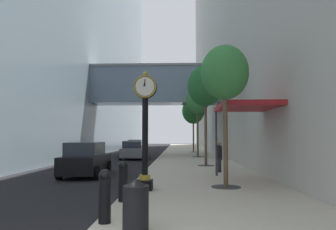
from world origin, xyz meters
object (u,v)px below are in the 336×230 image
object	(u,v)px
street_tree_mid_far	(198,101)
bollard_second	(123,180)
street_tree_far	(193,111)
car_blue_mid	(136,147)
bollard_nearest	(105,195)
car_black_near	(86,159)
pedestrian_walking	(219,156)
street_tree_mid_near	(205,86)
street_clock	(145,124)
car_grey_far	(134,150)
trash_bin	(136,205)
street_tree_near	(225,74)

from	to	relation	value
street_tree_mid_far	bollard_second	bearing A→B (deg)	-99.59
street_tree_far	car_blue_mid	bearing A→B (deg)	-178.58
bollard_nearest	car_black_near	bearing A→B (deg)	108.80
street_tree_mid_far	pedestrian_walking	size ratio (longest dim) A/B	3.95
street_tree_mid_near	street_clock	bearing A→B (deg)	-107.59
street_clock	car_grey_far	bearing A→B (deg)	99.49
trash_bin	car_black_near	size ratio (longest dim) A/B	0.23
car_blue_mid	street_clock	bearing A→B (deg)	-81.51
street_clock	car_black_near	size ratio (longest dim) A/B	0.93
bollard_second	street_tree_mid_near	bearing A→B (deg)	73.42
street_clock	street_tree_near	xyz separation A→B (m)	(2.98, 0.70, 1.96)
bollard_nearest	trash_bin	size ratio (longest dim) A/B	1.12
bollard_nearest	street_tree_mid_near	bearing A→B (deg)	76.08
pedestrian_walking	car_grey_far	bearing A→B (deg)	118.34
car_blue_mid	car_grey_far	distance (m)	9.53
street_tree_mid_near	car_black_near	world-z (taller)	street_tree_mid_near
car_grey_far	street_tree_near	bearing A→B (deg)	-70.43
street_tree_mid_near	trash_bin	xyz separation A→B (m)	(-2.62, -14.37, -4.66)
bollard_nearest	car_grey_far	world-z (taller)	car_grey_far
bollard_second	street_tree_mid_near	xyz separation A→B (m)	(3.40, 11.42, 4.59)
street_tree_near	street_tree_mid_far	xyz separation A→B (m)	(0.00, 17.38, 0.90)
car_blue_mid	street_tree_near	bearing A→B (deg)	-74.98
street_tree_far	pedestrian_walking	xyz separation A→B (m)	(0.37, -21.15, -4.07)
street_tree_near	car_grey_far	xyz separation A→B (m)	(-5.84, 16.43, -3.64)
street_tree_near	car_blue_mid	size ratio (longest dim) A/B	1.28
street_tree_near	pedestrian_walking	xyz separation A→B (m)	(0.37, 4.92, -3.43)
street_clock	trash_bin	distance (m)	5.30
bollard_second	street_tree_near	distance (m)	5.70
street_tree_mid_near	car_grey_far	distance (m)	10.71
street_tree_near	street_tree_mid_near	xyz separation A→B (m)	(-0.00, 8.69, 0.91)
bollard_nearest	street_tree_near	world-z (taller)	street_tree_near
trash_bin	pedestrian_walking	distance (m)	11.02
street_tree_near	trash_bin	bearing A→B (deg)	-114.80
street_tree_near	street_tree_mid_far	distance (m)	17.40
car_blue_mid	car_grey_far	size ratio (longest dim) A/B	0.91
street_tree_near	street_tree_mid_far	world-z (taller)	street_tree_mid_far
street_clock	car_black_near	bearing A→B (deg)	125.50
street_tree_mid_far	street_tree_far	distance (m)	8.69
street_tree_near	street_tree_far	xyz separation A→B (m)	(-0.00, 26.07, 0.64)
street_tree_mid_far	car_grey_far	distance (m)	7.46
car_grey_far	pedestrian_walking	bearing A→B (deg)	-61.66
street_tree_near	pedestrian_walking	size ratio (longest dim) A/B	3.29
street_tree_far	car_blue_mid	xyz separation A→B (m)	(-6.95, -0.17, -4.28)
street_tree_near	car_grey_far	bearing A→B (deg)	109.57
street_tree_far	car_black_near	bearing A→B (deg)	-106.91
street_tree_mid_far	street_tree_far	xyz separation A→B (m)	(-0.00, 8.69, -0.26)
street_clock	street_tree_far	bearing A→B (deg)	83.66
trash_bin	bollard_second	bearing A→B (deg)	104.69
pedestrian_walking	car_grey_far	distance (m)	13.08
bollard_second	street_tree_near	world-z (taller)	street_tree_near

